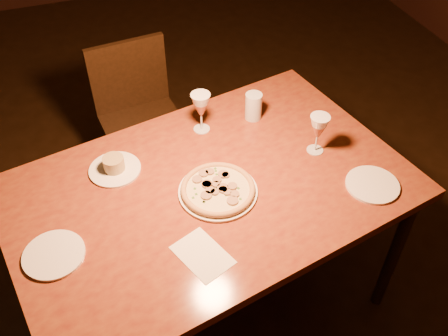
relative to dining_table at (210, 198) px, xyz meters
name	(u,v)px	position (x,y,z in m)	size (l,w,h in m)	color
floor	(160,280)	(-0.23, 0.20, -0.77)	(7.00, 7.00, 0.00)	black
dining_table	(210,198)	(0.00, 0.00, 0.00)	(1.73, 1.29, 0.84)	brown
chair_far	(140,115)	(-0.10, 0.97, -0.25)	(0.48, 0.48, 0.91)	black
pizza_plate	(218,189)	(0.02, -0.05, 0.09)	(0.31, 0.31, 0.03)	white
ramekin_saucer	(114,166)	(-0.34, 0.22, 0.10)	(0.21, 0.21, 0.07)	white
wine_glass_far	(201,112)	(0.08, 0.34, 0.17)	(0.09, 0.09, 0.19)	#AB6147
wine_glass_right	(318,134)	(0.49, 0.04, 0.17)	(0.08, 0.08, 0.18)	#AB6147
water_tumbler	(253,106)	(0.33, 0.35, 0.14)	(0.08, 0.08, 0.13)	silver
side_plate_left	(54,255)	(-0.62, -0.14, 0.08)	(0.22, 0.22, 0.01)	white
side_plate_near	(372,185)	(0.61, -0.22, 0.08)	(0.21, 0.21, 0.01)	white
menu_card	(203,255)	(-0.13, -0.31, 0.08)	(0.14, 0.21, 0.00)	white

